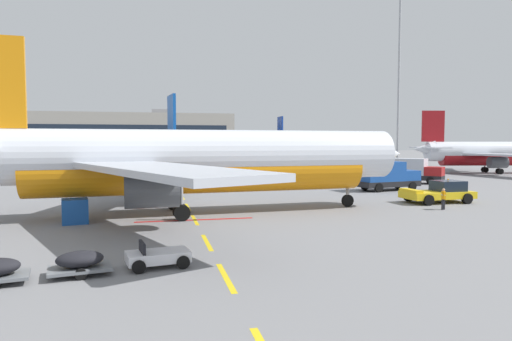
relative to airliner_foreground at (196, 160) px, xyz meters
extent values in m
plane|color=slate|center=(21.65, 15.19, -3.95)|extent=(400.00, 400.00, 0.00)
cube|color=yellow|center=(-0.35, -16.26, -3.95)|extent=(0.24, 4.00, 0.01)
cube|color=yellow|center=(-0.35, -9.89, -3.95)|extent=(0.24, 4.00, 0.01)
cube|color=yellow|center=(-0.35, -2.85, -3.95)|extent=(0.24, 4.00, 0.01)
cube|color=yellow|center=(-0.35, 3.55, -3.95)|extent=(0.24, 4.00, 0.01)
cube|color=yellow|center=(-0.35, 10.27, -3.95)|extent=(0.24, 4.00, 0.01)
cube|color=yellow|center=(-0.35, 16.14, -3.95)|extent=(0.24, 4.00, 0.01)
cube|color=yellow|center=(-0.35, 21.88, -3.95)|extent=(0.24, 4.00, 0.01)
cube|color=yellow|center=(-0.35, 27.38, -3.95)|extent=(0.24, 4.00, 0.01)
cube|color=yellow|center=(-0.35, 34.74, -3.95)|extent=(0.24, 4.00, 0.01)
cube|color=yellow|center=(-0.35, 41.62, -3.95)|extent=(0.24, 4.00, 0.01)
cube|color=yellow|center=(-0.35, 47.98, -3.95)|extent=(0.24, 4.00, 0.01)
cube|color=yellow|center=(-0.35, 53.99, -3.95)|extent=(0.24, 4.00, 0.01)
cube|color=yellow|center=(-0.35, 60.98, -3.95)|extent=(0.24, 4.00, 0.01)
cube|color=#B21414|center=(-0.35, -2.81, -3.95)|extent=(8.00, 0.40, 0.01)
cylinder|color=silver|center=(0.58, 0.04, 0.35)|extent=(30.29, 5.80, 3.80)
cylinder|color=orange|center=(0.58, 0.04, -0.69)|extent=(24.68, 5.12, 3.50)
cone|color=silver|center=(15.60, 1.04, 0.35)|extent=(3.74, 3.95, 3.72)
cube|color=#192333|center=(14.55, 0.97, 1.02)|extent=(1.79, 2.95, 0.60)
cube|color=#B7BCC6|center=(-3.95, 8.25, -0.12)|extent=(9.16, 17.66, 0.36)
cube|color=#B7BCC6|center=(-2.82, -8.71, -0.12)|extent=(11.09, 17.52, 0.36)
cylinder|color=#4C4F54|center=(-3.90, 5.25, -1.57)|extent=(3.33, 2.31, 2.10)
cylinder|color=black|center=(-2.30, 5.36, -1.57)|extent=(0.24, 1.79, 1.79)
cylinder|color=#4C4F54|center=(-3.17, -5.72, -1.57)|extent=(3.33, 2.31, 2.10)
cylinder|color=black|center=(-1.57, -5.62, -1.57)|extent=(0.24, 1.79, 1.79)
cylinder|color=gray|center=(12.46, 0.83, -2.12)|extent=(0.28, 0.28, 2.67)
cylinder|color=black|center=(12.46, 0.83, -3.45)|extent=(1.01, 0.35, 0.99)
cylinder|color=gray|center=(-1.59, 2.50, -2.09)|extent=(0.28, 0.28, 2.61)
cylinder|color=black|center=(-1.61, 2.85, -3.40)|extent=(1.12, 0.42, 1.10)
cylinder|color=black|center=(-1.56, 2.15, -3.40)|extent=(1.12, 0.42, 1.10)
cylinder|color=gray|center=(-1.24, -2.69, -2.09)|extent=(0.28, 0.28, 2.61)
cylinder|color=black|center=(-1.26, -2.34, -3.40)|extent=(1.12, 0.42, 1.10)
cylinder|color=black|center=(-1.22, -3.04, -3.40)|extent=(1.12, 0.42, 1.10)
cube|color=yellow|center=(21.14, 1.41, -3.25)|extent=(6.12, 3.07, 0.60)
cube|color=#192333|center=(22.22, 1.46, -2.50)|extent=(2.50, 2.24, 0.90)
cube|color=yellow|center=(18.50, 1.29, -2.83)|extent=(0.82, 2.55, 0.24)
sphere|color=orange|center=(22.22, 1.46, -1.95)|extent=(0.16, 0.16, 0.16)
cylinder|color=black|center=(19.28, -0.07, -3.50)|extent=(0.92, 0.44, 0.90)
cylinder|color=black|center=(19.16, 2.72, -3.50)|extent=(0.92, 0.44, 0.90)
cylinder|color=black|center=(23.12, 0.10, -3.50)|extent=(0.92, 0.44, 0.90)
cylinder|color=black|center=(22.99, 2.90, -3.50)|extent=(0.92, 0.44, 0.90)
cylinder|color=silver|center=(-2.51, 31.13, -0.22)|extent=(6.69, 26.33, 3.30)
cylinder|color=#0F479E|center=(-2.51, 31.13, -1.12)|extent=(5.79, 21.48, 3.03)
cone|color=silver|center=(-4.22, 44.08, -0.22)|extent=(3.60, 3.43, 3.23)
cone|color=silver|center=(-0.72, 17.58, 0.19)|extent=(3.26, 3.98, 2.80)
cube|color=#192333|center=(-4.10, 43.18, 0.36)|extent=(2.63, 1.70, 0.52)
cube|color=#0F479E|center=(-0.92, 19.08, 4.04)|extent=(0.81, 3.83, 5.21)
cube|color=silver|center=(-3.59, 18.12, 0.44)|extent=(5.87, 3.48, 0.21)
cube|color=silver|center=(1.91, 18.85, 0.44)|extent=(5.87, 3.48, 0.21)
cube|color=#B7BCC6|center=(-9.37, 26.74, -0.63)|extent=(15.29, 7.09, 0.31)
cube|color=#B7BCC6|center=(5.25, 28.68, -0.63)|extent=(15.05, 10.37, 0.31)
cylinder|color=#4C4F54|center=(-6.78, 26.96, -1.89)|extent=(2.17, 2.99, 1.82)
cylinder|color=black|center=(-6.96, 28.33, -1.89)|extent=(1.55, 0.31, 1.55)
cylinder|color=#4C4F54|center=(2.69, 28.21, -1.89)|extent=(2.17, 2.99, 1.82)
cylinder|color=black|center=(2.51, 29.58, -1.89)|extent=(1.55, 0.31, 1.55)
cylinder|color=gray|center=(-3.86, 41.37, -2.36)|extent=(0.24, 0.24, 2.31)
cylinder|color=black|center=(-3.86, 41.37, -3.52)|extent=(0.35, 0.88, 0.86)
cylinder|color=gray|center=(-4.52, 29.11, -2.34)|extent=(0.24, 0.24, 2.27)
cylinder|color=black|center=(-4.82, 29.07, -3.47)|extent=(0.43, 0.99, 0.95)
cylinder|color=black|center=(-4.22, 29.15, -3.47)|extent=(0.43, 0.99, 0.95)
cylinder|color=gray|center=(-0.05, 29.71, -2.34)|extent=(0.24, 0.24, 2.27)
cylinder|color=black|center=(-0.35, 29.67, -3.47)|extent=(0.43, 0.99, 0.95)
cylinder|color=black|center=(0.25, 29.75, -3.47)|extent=(0.43, 0.99, 0.95)
cylinder|color=silver|center=(54.18, 31.71, -0.27)|extent=(25.90, 7.82, 3.25)
cylinder|color=maroon|center=(54.18, 31.71, -1.17)|extent=(21.14, 6.71, 2.99)
cone|color=silver|center=(40.93, 34.14, 0.13)|extent=(4.03, 3.36, 2.76)
cube|color=maroon|center=(42.41, 33.87, 3.92)|extent=(3.76, 0.98, 5.13)
cube|color=silver|center=(42.31, 36.67, 0.38)|extent=(3.67, 5.87, 0.21)
cube|color=silver|center=(41.33, 31.28, 0.38)|extent=(3.67, 5.87, 0.21)
cube|color=#B7BCC6|center=(52.14, 39.47, -0.68)|extent=(10.76, 14.66, 0.31)
cube|color=#B7BCC6|center=(49.53, 25.18, -0.68)|extent=(6.31, 14.99, 0.31)
cylinder|color=#4C4F54|center=(51.56, 36.97, -1.92)|extent=(3.01, 2.26, 1.80)
cylinder|color=black|center=(52.90, 36.73, -1.92)|extent=(0.38, 1.52, 1.53)
cylinder|color=#4C4F54|center=(49.86, 27.72, -1.92)|extent=(3.01, 2.26, 1.80)
cylinder|color=black|center=(51.21, 27.48, -1.92)|extent=(0.38, 1.52, 1.53)
cylinder|color=gray|center=(52.90, 34.21, -2.36)|extent=(0.24, 0.24, 2.23)
cylinder|color=black|center=(52.95, 34.50, -3.48)|extent=(0.98, 0.46, 0.94)
cylinder|color=black|center=(52.84, 33.91, -3.48)|extent=(0.98, 0.46, 0.94)
cylinder|color=gray|center=(52.10, 29.84, -2.36)|extent=(0.24, 0.24, 2.23)
cylinder|color=black|center=(52.15, 30.13, -3.48)|extent=(0.98, 0.46, 0.94)
cylinder|color=black|center=(52.04, 29.54, -3.48)|extent=(0.98, 0.46, 0.94)
cylinder|color=silver|center=(24.27, 51.27, -0.14)|extent=(3.87, 26.70, 3.36)
cylinder|color=navy|center=(24.27, 51.27, -1.07)|extent=(3.50, 21.74, 3.09)
cone|color=silver|center=(24.02, 37.95, -0.14)|extent=(3.35, 3.16, 3.30)
cone|color=silver|center=(24.54, 65.21, 0.28)|extent=(2.93, 3.77, 2.86)
cube|color=#192333|center=(24.04, 38.88, 0.45)|extent=(2.55, 1.46, 0.53)
cube|color=navy|center=(24.51, 63.66, 4.19)|extent=(0.39, 3.90, 5.31)
cube|color=silver|center=(27.35, 64.23, 0.53)|extent=(5.72, 2.94, 0.21)
cube|color=silver|center=(21.69, 64.33, 0.53)|extent=(5.72, 2.94, 0.21)
cube|color=#B7BCC6|center=(31.86, 54.65, -0.56)|extent=(15.59, 9.22, 0.32)
cube|color=#B7BCC6|center=(16.81, 54.93, -0.56)|extent=(15.62, 8.74, 0.32)
cylinder|color=#4C4F54|center=(29.21, 54.83, -1.85)|extent=(1.91, 2.87, 1.86)
cylinder|color=black|center=(29.18, 53.41, -1.85)|extent=(1.58, 0.14, 1.58)
cylinder|color=#4C4F54|center=(19.47, 55.01, -1.85)|extent=(1.91, 2.87, 1.86)
cylinder|color=black|center=(19.45, 53.60, -1.85)|extent=(1.58, 0.14, 1.58)
cylinder|color=gray|center=(24.07, 40.74, -2.33)|extent=(0.25, 0.25, 2.36)
cylinder|color=black|center=(24.07, 40.74, -3.51)|extent=(0.26, 0.88, 0.88)
cylinder|color=gray|center=(26.61, 53.00, -2.31)|extent=(0.25, 0.25, 2.31)
cylinder|color=black|center=(26.92, 52.99, -3.46)|extent=(0.33, 0.98, 0.97)
cylinder|color=black|center=(26.30, 53.00, -3.46)|extent=(0.33, 0.98, 0.97)
cylinder|color=gray|center=(22.00, 53.08, -2.31)|extent=(0.25, 0.25, 2.31)
cylinder|color=black|center=(22.31, 53.08, -3.46)|extent=(0.33, 0.98, 0.97)
cylinder|color=black|center=(21.69, 53.09, -3.46)|extent=(0.33, 0.98, 0.97)
cube|color=black|center=(22.03, 11.46, -3.21)|extent=(7.32, 3.62, 0.60)
cube|color=#194799|center=(24.30, 11.87, -2.36)|extent=(2.76, 2.70, 1.10)
cube|color=#192333|center=(25.43, 12.08, -2.26)|extent=(0.41, 1.90, 0.64)
cube|color=#194799|center=(21.06, 11.28, -1.86)|extent=(5.11, 3.22, 2.10)
cylinder|color=black|center=(24.01, 13.04, -3.47)|extent=(0.99, 0.45, 0.96)
cylinder|color=black|center=(24.44, 10.68, -3.47)|extent=(0.99, 0.45, 0.96)
cylinder|color=black|center=(19.61, 12.23, -3.47)|extent=(0.99, 0.45, 0.96)
cylinder|color=black|center=(20.04, 9.87, -3.47)|extent=(0.99, 0.45, 0.96)
cube|color=black|center=(29.76, 18.86, -3.21)|extent=(6.62, 6.67, 0.60)
cube|color=maroon|center=(31.39, 17.22, -2.36)|extent=(3.31, 3.31, 1.10)
cube|color=#192333|center=(32.19, 16.40, -2.26)|extent=(1.41, 1.39, 0.64)
cube|color=#B7BCC6|center=(29.07, 19.56, -1.86)|extent=(5.05, 5.07, 2.10)
cylinder|color=black|center=(32.19, 18.11, -3.47)|extent=(0.87, 0.88, 0.96)
cylinder|color=black|center=(30.48, 16.43, -3.47)|extent=(0.87, 0.88, 0.96)
cylinder|color=black|center=(29.04, 21.30, -3.47)|extent=(0.87, 0.88, 0.96)
cylinder|color=black|center=(27.34, 19.62, -3.47)|extent=(0.87, 0.88, 0.96)
cube|color=silver|center=(-2.93, -14.16, -3.49)|extent=(2.81, 1.84, 0.44)
cube|color=black|center=(-3.57, -14.27, -3.09)|extent=(0.32, 1.12, 0.56)
cylinder|color=black|center=(-2.16, -13.31, -3.67)|extent=(0.58, 0.28, 0.56)
cylinder|color=black|center=(-1.91, -14.68, -3.67)|extent=(0.58, 0.28, 0.56)
cylinder|color=black|center=(-3.95, -13.63, -3.67)|extent=(0.58, 0.28, 0.56)
cylinder|color=black|center=(-3.70, -15.01, -3.67)|extent=(0.58, 0.28, 0.56)
cube|color=slate|center=(-5.98, -14.71, -3.67)|extent=(2.63, 1.90, 0.12)
ellipsoid|color=black|center=(-5.98, -14.71, -3.29)|extent=(2.01, 1.51, 0.64)
cylinder|color=black|center=(-6.10, -14.04, -3.73)|extent=(0.46, 0.22, 0.44)
cylinder|color=black|center=(-5.86, -15.37, -3.73)|extent=(0.46, 0.22, 0.44)
cylinder|color=#232328|center=(19.16, -2.35, -3.53)|extent=(0.16, 0.16, 0.83)
cylinder|color=#232328|center=(18.95, -2.45, -3.53)|extent=(0.16, 0.16, 0.83)
cube|color=orange|center=(19.06, -2.40, -2.81)|extent=(0.38, 0.53, 0.62)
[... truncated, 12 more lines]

